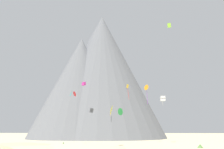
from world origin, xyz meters
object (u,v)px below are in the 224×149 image
kite_lime_high (169,25)px  kite_yellow_low (111,110)px  kite_gold_mid (128,89)px  kite_green_low (120,112)px  kite_teal_low (71,94)px  bush_near_right (200,146)px  kite_orange_mid (147,88)px  kite_magenta_mid (84,84)px  kite_red_low (74,94)px  kite_white_low (163,99)px  bush_ridge_crest (63,144)px  rock_massif (97,80)px

kite_lime_high → kite_yellow_low: size_ratio=0.40×
kite_gold_mid → kite_lime_high: 25.54m
kite_green_low → kite_teal_low: 14.58m
bush_near_right → kite_teal_low: (-31.13, 12.11, 13.01)m
kite_teal_low → bush_near_right: bearing=-91.1°
bush_near_right → kite_orange_mid: kite_orange_mid is taller
kite_magenta_mid → kite_yellow_low: (11.40, -26.10, -11.14)m
kite_green_low → kite_red_low: (-13.50, 1.92, 5.33)m
kite_magenta_mid → kite_white_low: (26.12, -9.39, -6.48)m
kite_red_low → kite_yellow_low: kite_red_low is taller
bush_ridge_crest → kite_red_low: kite_red_low is taller
kite_green_low → kite_white_low: kite_white_low is taller
kite_gold_mid → kite_red_low: bearing=-140.4°
kite_red_low → kite_white_low: kite_red_low is taller
kite_yellow_low → kite_teal_low: bearing=-122.0°
kite_magenta_mid → kite_teal_low: size_ratio=1.33×
kite_orange_mid → kite_lime_high: (7.99, 0.33, 20.80)m
kite_green_low → rock_massif: bearing=-123.3°
kite_orange_mid → kite_lime_high: kite_lime_high is taller
bush_ridge_crest → kite_gold_mid: size_ratio=0.22×
bush_ridge_crest → kite_magenta_mid: bearing=91.5°
kite_red_low → kite_magenta_mid: bearing=-162.7°
rock_massif → kite_orange_mid: rock_massif is taller
bush_ridge_crest → kite_green_low: 19.50m
bush_ridge_crest → kite_orange_mid: bearing=44.9°
kite_magenta_mid → kite_red_low: bearing=23.7°
kite_white_low → kite_yellow_low: (-14.72, -16.71, -4.66)m
rock_massif → kite_magenta_mid: rock_massif is taller
kite_gold_mid → kite_green_low: bearing=-85.3°
bush_ridge_crest → kite_orange_mid: 33.25m
rock_massif → kite_red_low: size_ratio=38.78×
bush_near_right → kite_green_low: size_ratio=0.64×
kite_red_low → kite_lime_high: kite_lime_high is taller
kite_orange_mid → kite_lime_high: 22.29m
kite_white_low → kite_yellow_low: 22.75m
rock_massif → kite_lime_high: bearing=-50.0°
kite_red_low → kite_white_low: (26.32, 4.89, -0.97)m
kite_magenta_mid → kite_teal_low: kite_magenta_mid is taller
rock_massif → kite_white_low: 44.71m
kite_gold_mid → kite_magenta_mid: bearing=171.4°
kite_magenta_mid → kite_white_low: bearing=94.7°
bush_near_right → kite_lime_high: (-1.49, 22.83, 36.93)m
kite_red_low → kite_yellow_low: size_ratio=0.43×
bush_near_right → kite_white_low: (-4.74, 21.26, 12.60)m
kite_teal_low → kite_white_low: bearing=-50.8°
kite_orange_mid → kite_yellow_low: 22.11m
kite_gold_mid → kite_yellow_low: 18.42m
bush_near_right → kite_white_low: bearing=102.6°
bush_ridge_crest → kite_orange_mid: (20.64, 20.56, 16.01)m
kite_green_low → kite_yellow_low: bearing=29.9°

